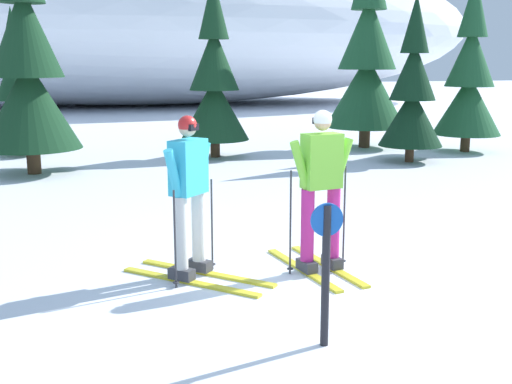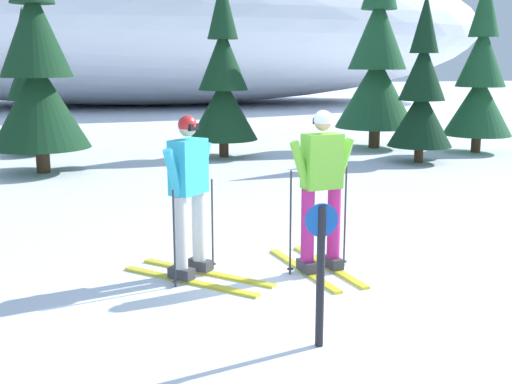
% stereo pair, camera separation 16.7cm
% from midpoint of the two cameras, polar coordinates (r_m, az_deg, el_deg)
% --- Properties ---
extents(ground_plane, '(120.00, 120.00, 0.00)m').
position_cam_midpoint_polar(ground_plane, '(7.04, 7.94, -8.10)').
color(ground_plane, white).
extents(skier_lime_jacket, '(0.80, 1.68, 1.84)m').
position_cam_midpoint_polar(skier_lime_jacket, '(7.13, 6.53, 0.36)').
color(skier_lime_jacket, gold).
rests_on(skier_lime_jacket, ground).
extents(skier_cyan_jacket, '(1.57, 1.54, 1.80)m').
position_cam_midpoint_polar(skier_cyan_jacket, '(6.94, -5.30, -0.18)').
color(skier_cyan_jacket, gold).
rests_on(skier_cyan_jacket, ground).
extents(pine_tree_far_left, '(1.42, 1.42, 3.67)m').
position_cam_midpoint_polar(pine_tree_far_left, '(17.15, -19.53, 8.27)').
color(pine_tree_far_left, '#47301E').
rests_on(pine_tree_far_left, ground).
extents(pine_tree_left, '(2.07, 2.07, 5.36)m').
position_cam_midpoint_polar(pine_tree_left, '(14.20, -18.74, 10.60)').
color(pine_tree_left, '#47301E').
rests_on(pine_tree_left, ground).
extents(pine_tree_center_left, '(1.69, 1.69, 4.38)m').
position_cam_midpoint_polar(pine_tree_center_left, '(15.77, -2.65, 9.76)').
color(pine_tree_center_left, '#47301E').
rests_on(pine_tree_center_left, ground).
extents(pine_tree_center_right, '(1.49, 1.49, 3.87)m').
position_cam_midpoint_polar(pine_tree_center_right, '(15.40, 14.94, 8.54)').
color(pine_tree_center_right, '#47301E').
rests_on(pine_tree_center_right, ground).
extents(pine_tree_right, '(2.18, 2.18, 5.64)m').
position_cam_midpoint_polar(pine_tree_right, '(17.76, 11.08, 11.48)').
color(pine_tree_right, '#47301E').
rests_on(pine_tree_right, ground).
extents(pine_tree_far_right, '(1.74, 1.74, 4.51)m').
position_cam_midpoint_polar(pine_tree_far_right, '(17.58, 19.73, 9.48)').
color(pine_tree_far_right, '#47301E').
rests_on(pine_tree_far_right, ground).
extents(snow_ridge_background, '(37.83, 17.66, 8.24)m').
position_cam_midpoint_polar(snow_ridge_background, '(35.50, -9.15, 14.41)').
color(snow_ridge_background, white).
rests_on(snow_ridge_background, ground).
extents(trail_marker_post, '(0.28, 0.07, 1.24)m').
position_cam_midpoint_polar(trail_marker_post, '(5.32, 6.71, -6.57)').
color(trail_marker_post, black).
rests_on(trail_marker_post, ground).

